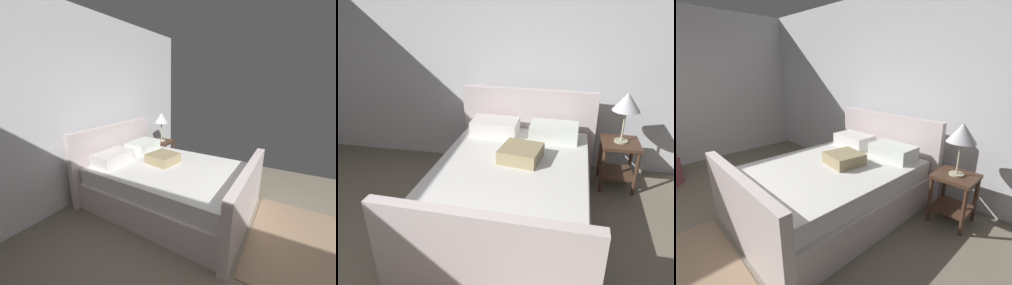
# 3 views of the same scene
# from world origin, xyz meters

# --- Properties ---
(wall_back) EXTENTS (5.56, 0.12, 2.82)m
(wall_back) POSITION_xyz_m (0.00, 3.30, 1.41)
(wall_back) COLOR silver
(wall_back) RESTS_ON ground
(bed) EXTENTS (1.80, 2.35, 1.12)m
(bed) POSITION_xyz_m (0.42, 1.99, 0.35)
(bed) COLOR silver
(bed) RESTS_ON ground
(nightstand_right) EXTENTS (0.44, 0.44, 0.60)m
(nightstand_right) POSITION_xyz_m (1.59, 2.81, 0.40)
(nightstand_right) COLOR #4A3021
(nightstand_right) RESTS_ON ground
(table_lamp_right) EXTENTS (0.31, 0.31, 0.60)m
(table_lamp_right) POSITION_xyz_m (1.59, 2.81, 1.08)
(table_lamp_right) COLOR #B7B293
(table_lamp_right) RESTS_ON nightstand_right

